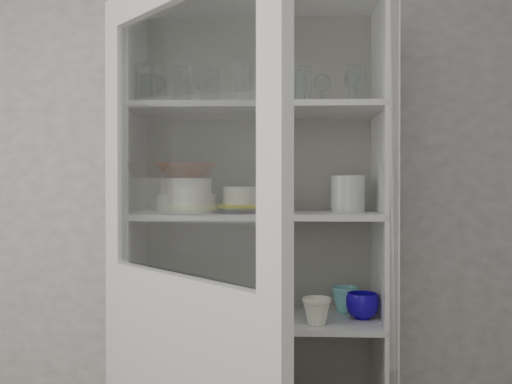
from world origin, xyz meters
The scene contains 31 objects.
wall_back centered at (0.00, 1.50, 1.30)m, with size 3.60×0.02×2.60m, color #969595.
pantry_cabinet centered at (0.20, 1.34, 0.94)m, with size 1.00×0.45×2.10m.
cupboard_door centered at (0.01, 0.72, 0.87)m, with size 0.64×0.68×2.00m.
tumbler_0 centered at (-0.21, 1.17, 1.74)m, with size 0.07×0.07×0.15m, color silver.
tumbler_1 centered at (-0.06, 1.12, 1.73)m, with size 0.07×0.07×0.13m, color silver.
tumbler_2 centered at (-0.08, 1.14, 1.73)m, with size 0.07×0.07×0.13m, color silver.
tumbler_3 centered at (0.16, 1.16, 1.73)m, with size 0.07×0.07×0.14m, color silver.
tumbler_4 centered at (0.36, 1.16, 1.72)m, with size 0.06×0.06×0.12m, color silver.
tumbler_5 centered at (0.37, 1.15, 1.73)m, with size 0.07×0.07×0.13m, color silver.
tumbler_6 centered at (0.57, 1.16, 1.73)m, with size 0.07×0.07×0.14m, color silver.
tumbler_7 centered at (-0.21, 1.24, 1.72)m, with size 0.06×0.06×0.13m, color silver.
tumbler_8 centered at (-0.08, 1.25, 1.73)m, with size 0.06×0.06×0.13m, color silver.
tumbler_9 centered at (0.02, 1.28, 1.74)m, with size 0.08×0.08×0.15m, color silver.
goblet_0 centered at (-0.21, 1.38, 1.75)m, with size 0.08×0.08×0.17m, color silver, non-canonical shape.
goblet_1 centered at (-0.02, 1.35, 1.75)m, with size 0.08×0.08×0.18m, color silver, non-canonical shape.
goblet_2 centered at (0.46, 1.37, 1.74)m, with size 0.07×0.07×0.16m, color silver, non-canonical shape.
goblet_3 centered at (0.59, 1.35, 1.75)m, with size 0.08×0.08×0.18m, color silver, non-canonical shape.
plate_stack_front centered at (-0.06, 1.22, 1.30)m, with size 0.22×0.22×0.07m, color silver.
plate_stack_back centered at (-0.10, 1.38, 1.31)m, with size 0.21×0.21×0.10m, color silver.
cream_bowl centered at (-0.06, 1.22, 1.36)m, with size 0.19×0.19×0.06m, color white.
terracotta_bowl centered at (-0.06, 1.22, 1.42)m, with size 0.23×0.23×0.06m, color #5E2D1A.
glass_platter centered at (0.15, 1.25, 1.27)m, with size 0.32×0.32×0.02m, color silver.
yellow_trivet centered at (0.15, 1.25, 1.29)m, with size 0.19×0.19×0.01m, color yellow.
white_ramekin centered at (0.15, 1.25, 1.33)m, with size 0.15×0.15×0.07m, color silver.
grey_bowl_stack centered at (0.56, 1.29, 1.33)m, with size 0.13×0.13×0.14m, color silver.
mug_blue centered at (0.60, 1.24, 0.91)m, with size 0.12×0.12×0.10m, color #0F109C.
mug_teal centered at (0.55, 1.34, 0.91)m, with size 0.11×0.11×0.10m, color teal.
mug_white centered at (0.43, 1.13, 0.91)m, with size 0.11×0.11×0.10m, color silver.
teal_jar centered at (0.26, 1.29, 0.91)m, with size 0.08×0.08×0.10m.
measuring_cups centered at (-0.12, 1.22, 0.88)m, with size 0.10×0.10×0.04m, color silver.
white_canister centered at (-0.13, 1.32, 0.93)m, with size 0.11×0.11×0.13m, color silver.
Camera 1 is at (0.30, -0.92, 1.36)m, focal length 40.00 mm.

